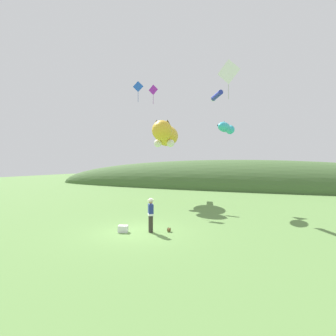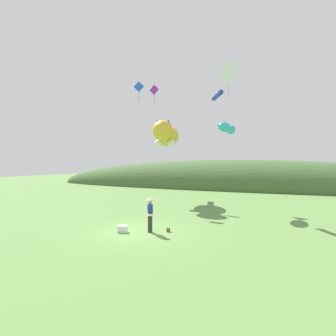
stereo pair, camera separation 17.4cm
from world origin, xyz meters
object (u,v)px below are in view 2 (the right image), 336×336
kite_diamond_violet (154,90)px  kite_diamond_white (228,72)px  kite_spool (168,230)px  kite_diamond_blue (139,87)px  picnic_cooler (122,229)px  festival_attendant (150,214)px  kite_tube_streamer (217,95)px  kite_fish_windsock (226,127)px  kite_giant_cat (166,135)px

kite_diamond_violet → kite_diamond_white: bearing=-40.5°
kite_spool → kite_diamond_blue: (-6.52, 8.31, 10.48)m
picnic_cooler → festival_attendant: bearing=23.5°
kite_tube_streamer → kite_diamond_violet: bearing=154.3°
kite_spool → kite_diamond_violet: kite_diamond_violet is taller
festival_attendant → picnic_cooler: (-1.33, -0.58, -0.77)m
kite_tube_streamer → kite_fish_windsock: bearing=64.1°
kite_tube_streamer → kite_diamond_white: size_ratio=0.79×
kite_tube_streamer → kite_diamond_blue: 7.70m
festival_attendant → kite_diamond_white: size_ratio=0.74×
picnic_cooler → kite_diamond_violet: 16.40m
kite_diamond_violet → picnic_cooler: bearing=-71.3°
kite_giant_cat → kite_fish_windsock: bearing=-15.9°
kite_spool → kite_tube_streamer: size_ratio=0.12×
kite_spool → kite_diamond_white: 9.94m
kite_giant_cat → kite_diamond_white: (7.01, -6.67, 2.86)m
festival_attendant → kite_tube_streamer: 11.20m
festival_attendant → kite_giant_cat: 12.29m
kite_diamond_blue → kite_fish_windsock: bearing=0.1°
kite_spool → kite_tube_streamer: (0.90, 7.33, 8.70)m
kite_spool → kite_diamond_violet: (-6.18, 10.75, 10.77)m
kite_giant_cat → kite_diamond_violet: kite_diamond_violet is taller
festival_attendant → kite_spool: bearing=27.7°
kite_diamond_blue → picnic_cooler: bearing=-65.1°
picnic_cooler → kite_fish_windsock: kite_fish_windsock is taller
kite_spool → kite_diamond_violet: 16.42m
kite_diamond_blue → kite_giant_cat: bearing=40.3°
kite_diamond_blue → kite_diamond_white: bearing=-28.9°
festival_attendant → kite_tube_streamer: size_ratio=0.93×
kite_giant_cat → kite_spool: bearing=-65.7°
picnic_cooler → kite_fish_windsock: (3.57, 9.35, 6.29)m
kite_fish_windsock → kite_diamond_blue: bearing=-179.9°
kite_giant_cat → kite_diamond_blue: kite_diamond_blue is taller
festival_attendant → kite_diamond_violet: kite_diamond_violet is taller
kite_spool → kite_diamond_blue: size_ratio=0.12×
picnic_cooler → kite_diamond_violet: kite_diamond_violet is taller
kite_spool → kite_diamond_white: bearing=53.2°
kite_giant_cat → kite_diamond_white: 10.09m
kite_diamond_blue → kite_diamond_white: kite_diamond_blue is taller
picnic_cooler → kite_fish_windsock: bearing=69.1°
kite_tube_streamer → kite_diamond_blue: kite_diamond_blue is taller
picnic_cooler → kite_giant_cat: size_ratio=0.07×
festival_attendant → kite_diamond_white: bearing=48.5°
picnic_cooler → kite_diamond_violet: bearing=108.7°
kite_spool → picnic_cooler: 2.42m
kite_fish_windsock → kite_diamond_violet: 9.09m
kite_tube_streamer → kite_diamond_white: bearing=-68.3°
kite_diamond_white → kite_spool: bearing=-126.8°
kite_fish_windsock → kite_diamond_violet: bearing=162.3°
picnic_cooler → kite_tube_streamer: 12.41m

